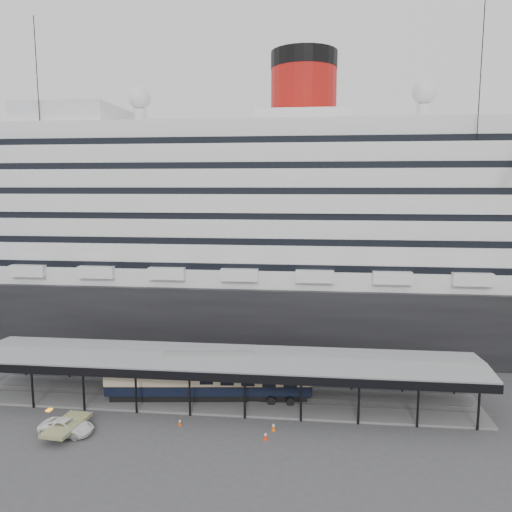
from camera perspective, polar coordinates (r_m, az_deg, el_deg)
The scene contains 8 objects.
ground at distance 53.86m, azimuth -4.64°, elevation -18.27°, with size 200.00×200.00×0.00m, color #3B3B3E.
cruise_ship at distance 80.10m, azimuth -0.43°, elevation 4.12°, with size 130.00×30.00×43.90m.
platform_canopy at distance 57.38m, azimuth -3.70°, elevation -13.96°, with size 56.00×9.18×5.30m.
port_truck at distance 54.19m, azimuth -20.82°, elevation -17.77°, with size 2.40×5.21×1.45m, color white.
pullman_carriage at distance 57.54m, azimuth -5.38°, elevation -13.54°, with size 23.01×5.45×22.41m.
traffic_cone_left at distance 53.26m, azimuth -8.69°, elevation -18.22°, with size 0.44×0.44×0.74m.
traffic_cone_mid at distance 50.17m, azimuth 1.10°, elevation -19.83°, with size 0.47×0.47×0.81m.
traffic_cone_right at distance 51.76m, azimuth 2.02°, elevation -18.88°, with size 0.56×0.56×0.85m.
Camera 1 is at (9.34, -47.37, 23.88)m, focal length 35.00 mm.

